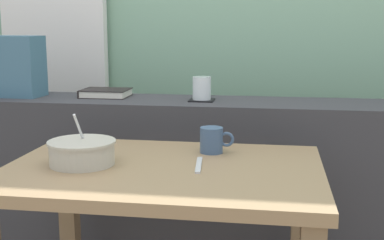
# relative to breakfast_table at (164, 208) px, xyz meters

# --- Properties ---
(curtain_left_panel) EXTENTS (0.56, 0.06, 2.50)m
(curtain_left_panel) POSITION_rel_breakfast_table_xyz_m (-0.83, 1.14, 0.65)
(curtain_left_panel) COLOR white
(curtain_left_panel) RESTS_ON ground
(dark_console_ledge) EXTENTS (2.80, 0.34, 0.85)m
(dark_console_ledge) POSITION_rel_breakfast_table_xyz_m (0.01, 0.62, -0.18)
(dark_console_ledge) COLOR #38383D
(dark_console_ledge) RESTS_ON ground
(breakfast_table) EXTENTS (0.95, 0.67, 0.74)m
(breakfast_table) POSITION_rel_breakfast_table_xyz_m (0.00, 0.00, 0.00)
(breakfast_table) COLOR #826849
(breakfast_table) RESTS_ON ground
(coaster_square) EXTENTS (0.10, 0.10, 0.00)m
(coaster_square) POSITION_rel_breakfast_table_xyz_m (0.03, 0.61, 0.25)
(coaster_square) COLOR black
(coaster_square) RESTS_ON dark_console_ledge
(juice_glass) EXTENTS (0.08, 0.08, 0.09)m
(juice_glass) POSITION_rel_breakfast_table_xyz_m (0.03, 0.61, 0.29)
(juice_glass) COLOR white
(juice_glass) RESTS_ON coaster_square
(closed_book) EXTENTS (0.20, 0.16, 0.03)m
(closed_book) POSITION_rel_breakfast_table_xyz_m (-0.40, 0.67, 0.26)
(closed_book) COLOR black
(closed_book) RESTS_ON dark_console_ledge
(throw_pillow) EXTENTS (0.33, 0.16, 0.26)m
(throw_pillow) POSITION_rel_breakfast_table_xyz_m (-0.83, 0.62, 0.37)
(throw_pillow) COLOR #426B84
(throw_pillow) RESTS_ON dark_console_ledge
(soup_bowl) EXTENTS (0.21, 0.21, 0.16)m
(soup_bowl) POSITION_rel_breakfast_table_xyz_m (-0.25, -0.02, 0.17)
(soup_bowl) COLOR #BCB7A8
(soup_bowl) RESTS_ON breakfast_table
(fork_utensil) EXTENTS (0.03, 0.17, 0.01)m
(fork_utensil) POSITION_rel_breakfast_table_xyz_m (0.11, 0.02, 0.14)
(fork_utensil) COLOR silver
(fork_utensil) RESTS_ON breakfast_table
(ceramic_mug) EXTENTS (0.11, 0.08, 0.08)m
(ceramic_mug) POSITION_rel_breakfast_table_xyz_m (0.13, 0.19, 0.18)
(ceramic_mug) COLOR #3D567A
(ceramic_mug) RESTS_ON breakfast_table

